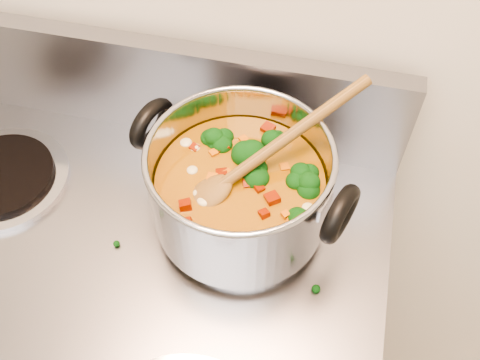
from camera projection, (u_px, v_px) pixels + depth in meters
name	position (u px, v px, depth m)	size (l,w,h in m)	color
stockpot	(240.00, 187.00, 0.67)	(0.29, 0.23, 0.14)	#ACACB4
wooden_spoon	(250.00, 165.00, 0.65)	(0.21, 0.20, 0.11)	brown
cooktop_crumbs	(224.00, 189.00, 0.76)	(0.18, 0.27, 0.01)	black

